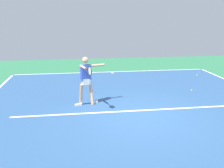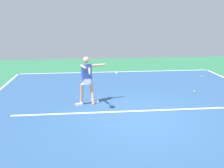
% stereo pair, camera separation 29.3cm
% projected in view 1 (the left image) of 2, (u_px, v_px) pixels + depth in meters
% --- Properties ---
extents(ground_plane, '(22.10, 22.10, 0.00)m').
position_uv_depth(ground_plane, '(141.00, 117.00, 7.64)').
color(ground_plane, '#2D754C').
extents(court_surface, '(10.69, 12.99, 0.00)m').
position_uv_depth(court_surface, '(141.00, 117.00, 7.64)').
color(court_surface, '#2D5484').
rests_on(court_surface, ground_plane).
extents(court_line_baseline_near, '(10.69, 0.10, 0.01)m').
position_uv_depth(court_line_baseline_near, '(112.00, 72.00, 13.79)').
color(court_line_baseline_near, white).
rests_on(court_line_baseline_near, ground_plane).
extents(court_line_service, '(8.02, 0.10, 0.01)m').
position_uv_depth(court_line_service, '(137.00, 111.00, 8.13)').
color(court_line_service, white).
rests_on(court_line_service, ground_plane).
extents(court_line_centre_mark, '(0.10, 0.30, 0.01)m').
position_uv_depth(court_line_centre_mark, '(112.00, 73.00, 13.60)').
color(court_line_centre_mark, white).
rests_on(court_line_centre_mark, ground_plane).
extents(tennis_player, '(1.08, 1.27, 1.70)m').
position_uv_depth(tennis_player, '(86.00, 78.00, 8.42)').
color(tennis_player, tan).
rests_on(tennis_player, ground_plane).
extents(tennis_ball_near_service_line, '(0.07, 0.07, 0.07)m').
position_uv_depth(tennis_ball_near_service_line, '(192.00, 90.00, 10.25)').
color(tennis_ball_near_service_line, yellow).
rests_on(tennis_ball_near_service_line, ground_plane).
extents(tennis_ball_by_baseline, '(0.07, 0.07, 0.07)m').
position_uv_depth(tennis_ball_by_baseline, '(197.00, 75.00, 12.85)').
color(tennis_ball_by_baseline, '#C6E53D').
rests_on(tennis_ball_by_baseline, ground_plane).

